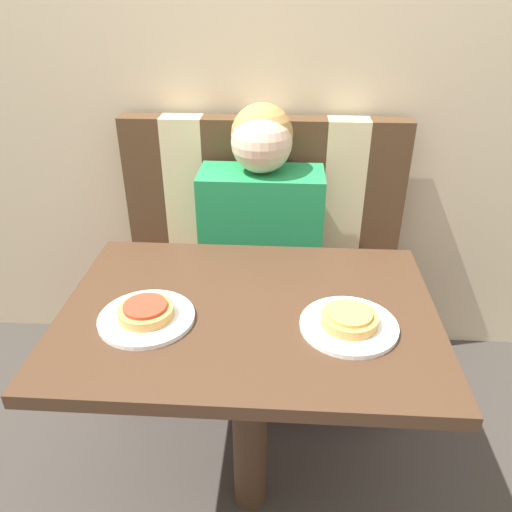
{
  "coord_description": "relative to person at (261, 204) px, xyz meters",
  "views": [
    {
      "loc": [
        0.08,
        -1.01,
        1.46
      ],
      "look_at": [
        0.0,
        0.29,
        0.72
      ],
      "focal_mm": 35.0,
      "sensor_mm": 36.0,
      "label": 1
    }
  ],
  "objects": [
    {
      "name": "dining_table",
      "position": [
        0.0,
        -0.59,
        -0.13
      ],
      "size": [
        0.93,
        0.66,
        0.74
      ],
      "color": "#422B1C",
      "rests_on": "ground_plane"
    },
    {
      "name": "pizza_left",
      "position": [
        -0.24,
        -0.65,
        0.0
      ],
      "size": [
        0.13,
        0.13,
        0.03
      ],
      "color": "#C68E47",
      "rests_on": "plate_left"
    },
    {
      "name": "booth_seat",
      "position": [
        0.0,
        -0.0,
        -0.54
      ],
      "size": [
        1.05,
        0.46,
        0.44
      ],
      "color": "#5B1919",
      "rests_on": "ground_plane"
    },
    {
      "name": "wall_back",
      "position": [
        0.0,
        0.28,
        0.54
      ],
      "size": [
        7.0,
        0.05,
        2.6
      ],
      "color": "#C6B28E",
      "rests_on": "ground_plane"
    },
    {
      "name": "pizza_right",
      "position": [
        0.24,
        -0.65,
        0.0
      ],
      "size": [
        0.13,
        0.13,
        0.03
      ],
      "color": "#C68E47",
      "rests_on": "plate_right"
    },
    {
      "name": "person",
      "position": [
        0.0,
        0.0,
        0.0
      ],
      "size": [
        0.43,
        0.23,
        0.67
      ],
      "color": "#1E8447",
      "rests_on": "booth_seat"
    },
    {
      "name": "ground_plane",
      "position": [
        0.0,
        -0.59,
        -0.76
      ],
      "size": [
        12.0,
        12.0,
        0.0
      ],
      "primitive_type": "plane",
      "color": "#38332D"
    },
    {
      "name": "booth_backrest",
      "position": [
        -0.0,
        0.18,
        -0.03
      ],
      "size": [
        1.05,
        0.09,
        0.58
      ],
      "color": "#4C331E",
      "rests_on": "booth_seat"
    },
    {
      "name": "plate_left",
      "position": [
        -0.24,
        -0.65,
        -0.02
      ],
      "size": [
        0.23,
        0.23,
        0.01
      ],
      "color": "white",
      "rests_on": "dining_table"
    },
    {
      "name": "plate_right",
      "position": [
        0.24,
        -0.65,
        -0.02
      ],
      "size": [
        0.23,
        0.23,
        0.01
      ],
      "color": "white",
      "rests_on": "dining_table"
    }
  ]
}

